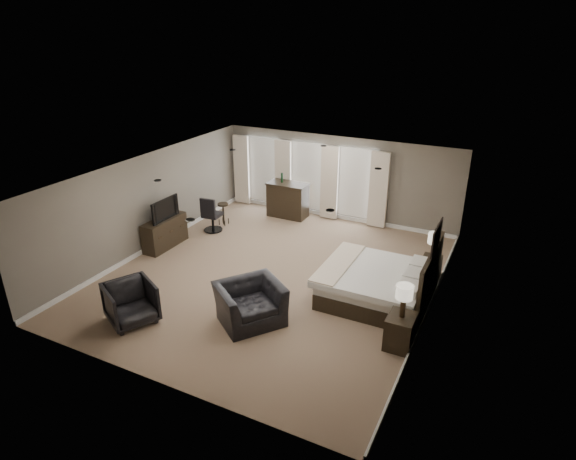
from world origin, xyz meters
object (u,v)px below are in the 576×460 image
at_px(nightstand_near, 400,331).
at_px(desk_chair, 212,214).
at_px(dresser, 165,233).
at_px(armchair_near, 250,297).
at_px(bar_counter, 288,200).
at_px(bar_stool_left, 223,214).
at_px(bar_stool_right, 294,209).
at_px(armchair_far, 131,301).
at_px(nightstand_far, 431,269).
at_px(lamp_far, 434,246).
at_px(bed, 378,270).
at_px(tv, 163,217).
at_px(lamp_near, 403,301).

xyz_separation_m(nightstand_near, desk_chair, (-6.37, 3.02, 0.21)).
xyz_separation_m(dresser, armchair_near, (3.94, -2.07, 0.15)).
bearing_deg(bar_counter, bar_stool_left, -134.41).
relative_size(bar_counter, bar_stool_right, 1.87).
bearing_deg(armchair_far, bar_stool_left, 40.75).
height_order(nightstand_far, dresser, dresser).
bearing_deg(bar_stool_right, lamp_far, -23.56).
relative_size(bed, tv, 2.23).
xyz_separation_m(armchair_near, bar_stool_left, (-3.37, 4.10, -0.22)).
distance_m(bed, dresser, 6.04).
relative_size(bed, armchair_far, 2.40).
height_order(bar_counter, bar_stool_right, bar_counter).
xyz_separation_m(armchair_near, bar_stool_right, (-1.62, 5.44, -0.22)).
bearing_deg(nightstand_far, armchair_far, -138.73).
height_order(dresser, armchair_near, armchair_near).
relative_size(nightstand_far, bar_stool_right, 0.86).
height_order(lamp_near, bar_stool_right, lamp_near).
height_order(lamp_near, bar_stool_left, lamp_near).
xyz_separation_m(nightstand_near, bar_stool_left, (-6.36, 3.57, 0.01)).
bearing_deg(lamp_far, dresser, -168.89).
bearing_deg(bed, armchair_far, -144.21).
relative_size(bed, dresser, 1.62).
bearing_deg(bar_stool_left, bar_stool_right, 37.21).
relative_size(dresser, desk_chair, 1.31).
bearing_deg(armchair_far, bed, -26.37).
distance_m(lamp_near, lamp_far, 2.90).
xyz_separation_m(nightstand_far, tv, (-6.92, -1.36, 0.59)).
xyz_separation_m(nightstand_near, tv, (-6.92, 1.54, 0.55)).
distance_m(nightstand_far, lamp_far, 0.61).
xyz_separation_m(nightstand_far, armchair_near, (-2.98, -3.43, 0.27)).
height_order(nightstand_far, bar_stool_left, bar_stool_left).
distance_m(tv, armchair_near, 4.46).
height_order(armchair_far, bar_counter, bar_counter).
bearing_deg(desk_chair, nightstand_near, 149.90).
bearing_deg(bar_counter, armchair_far, -92.23).
height_order(armchair_near, bar_counter, armchair_near).
bearing_deg(armchair_far, lamp_near, -44.63).
xyz_separation_m(nightstand_far, bar_stool_left, (-6.36, 0.67, 0.05)).
bearing_deg(nightstand_near, bar_stool_right, 133.16).
distance_m(tv, bar_stool_left, 2.18).
bearing_deg(bar_counter, lamp_far, -23.76).
bearing_deg(nightstand_far, lamp_far, 0.00).
height_order(nightstand_far, desk_chair, desk_chair).
distance_m(nightstand_near, armchair_far, 5.42).
bearing_deg(tv, bar_stool_right, -34.57).
bearing_deg(dresser, bar_stool_left, 74.50).
xyz_separation_m(dresser, tv, (0.00, 0.00, 0.48)).
bearing_deg(lamp_near, dresser, 167.44).
bearing_deg(dresser, tv, 0.00).
relative_size(bed, nightstand_near, 3.42).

